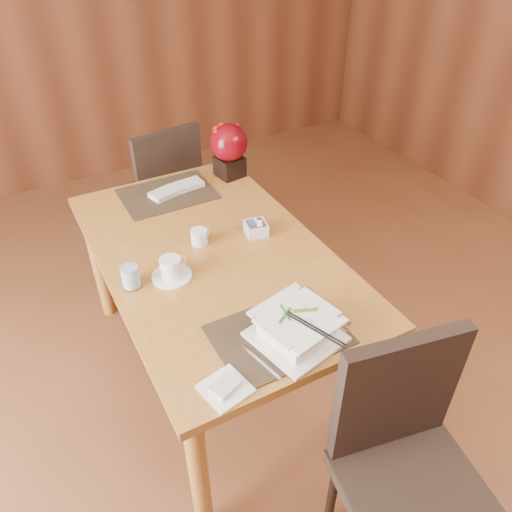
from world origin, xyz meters
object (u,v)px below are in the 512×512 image
creamer_jug (199,237)px  bread_plate (226,389)px  coffee_cup (171,270)px  berry_decor (229,147)px  near_chair (407,456)px  water_glass (129,269)px  sugar_caddy (256,228)px  dining_table (214,270)px  soup_setting (296,328)px  far_chair (163,188)px

creamer_jug → bread_plate: creamer_jug is taller
coffee_cup → bread_plate: coffee_cup is taller
berry_decor → near_chair: berry_decor is taller
water_glass → near_chair: near_chair is taller
coffee_cup → berry_decor: berry_decor is taller
water_glass → sugar_caddy: bearing=8.2°
coffee_cup → bread_plate: size_ratio=1.16×
dining_table → bread_plate: bearing=-111.5°
coffee_cup → sugar_caddy: 0.45m
near_chair → creamer_jug: bearing=111.7°
soup_setting → berry_decor: (0.32, 1.17, 0.11)m
dining_table → water_glass: 0.42m
soup_setting → sugar_caddy: bearing=61.1°
coffee_cup → near_chair: bearing=-66.7°
water_glass → far_chair: 1.22m
sugar_caddy → berry_decor: 0.58m
coffee_cup → bread_plate: 0.60m
bread_plate → near_chair: (0.46, -0.36, -0.21)m
dining_table → far_chair: 1.04m
sugar_caddy → near_chair: 1.09m
sugar_caddy → bread_plate: bearing=-124.8°
berry_decor → near_chair: size_ratio=0.30×
berry_decor → bread_plate: berry_decor is taller
near_chair → far_chair: size_ratio=1.04×
water_glass → coffee_cup: bearing=-8.1°
soup_setting → sugar_caddy: soup_setting is taller
water_glass → sugar_caddy: 0.61m
water_glass → bread_plate: 0.63m
sugar_caddy → bread_plate: (-0.49, -0.70, -0.02)m
dining_table → berry_decor: berry_decor is taller
far_chair → near_chair: bearing=84.1°
coffee_cup → water_glass: 0.16m
sugar_caddy → soup_setting: bearing=-106.3°
bread_plate → near_chair: 0.63m
near_chair → far_chair: near_chair is taller
soup_setting → sugar_caddy: (0.18, 0.63, -0.03)m
sugar_caddy → far_chair: bearing=96.0°
far_chair → creamer_jug: bearing=73.1°
soup_setting → berry_decor: bearing=62.0°
coffee_cup → sugar_caddy: bearing=13.8°
far_chair → bread_plate: bearing=69.2°
dining_table → sugar_caddy: sugar_caddy is taller
soup_setting → water_glass: (-0.41, 0.54, 0.03)m
coffee_cup → berry_decor: 0.88m
dining_table → sugar_caddy: size_ratio=16.13×
dining_table → soup_setting: (0.04, -0.59, 0.15)m
soup_setting → creamer_jug: (-0.07, 0.68, -0.02)m
sugar_caddy → bread_plate: size_ratio=0.67×
creamer_jug → sugar_caddy: bearing=-34.4°
coffee_cup → far_chair: far_chair is taller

